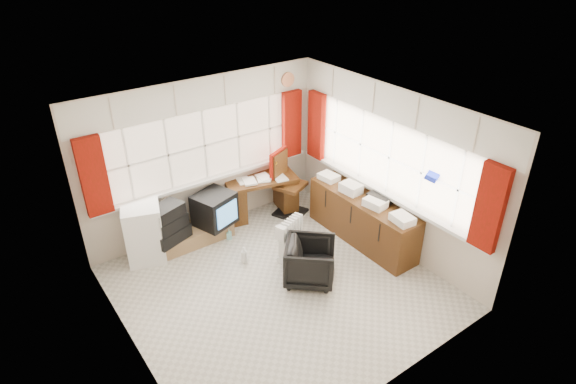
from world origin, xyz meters
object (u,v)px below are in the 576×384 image
desk (261,194)px  mini_fridge (144,233)px  task_chair (284,181)px  crt_tv (215,209)px  desk_lamp (281,158)px  radiator (291,242)px  credenza (362,218)px  tv_bench (188,236)px  office_chair (310,262)px

desk → mini_fridge: (-2.09, -0.07, 0.07)m
task_chair → crt_tv: size_ratio=1.63×
desk_lamp → radiator: 1.63m
credenza → desk_lamp: bearing=106.3°
desk_lamp → task_chair: bearing=-105.7°
tv_bench → mini_fridge: bearing=179.1°
mini_fridge → desk: bearing=1.9°
office_chair → radiator: radiator is taller
crt_tv → radiator: bearing=-61.1°
desk_lamp → office_chair: 2.14m
desk_lamp → credenza: 1.72m
tv_bench → credenza: bearing=-33.7°
desk_lamp → radiator: size_ratio=0.58×
tv_bench → crt_tv: 0.60m
task_chair → credenza: task_chair is taller
office_chair → mini_fridge: mini_fridge is taller
desk_lamp → tv_bench: (-1.82, -0.04, -0.84)m
credenza → office_chair: bearing=-166.5°
office_chair → tv_bench: bearing=71.0°
task_chair → office_chair: 1.90m
radiator → tv_bench: radiator is taller
desk → desk_lamp: 0.70m
task_chair → mini_fridge: task_chair is taller
desk_lamp → crt_tv: 1.45m
desk → desk_lamp: desk_lamp is taller
radiator → credenza: size_ratio=0.34×
crt_tv → desk_lamp: bearing=5.5°
desk → mini_fridge: mini_fridge is taller
desk_lamp → credenza: size_ratio=0.19×
desk → radiator: size_ratio=1.95×
office_chair → credenza: 1.31m
radiator → tv_bench: 1.66m
desk_lamp → radiator: bearing=-119.6°
radiator → mini_fridge: size_ratio=0.74×
desk → office_chair: bearing=-102.4°
desk → crt_tv: 0.99m
credenza → mini_fridge: (-2.94, 1.53, 0.06)m
desk_lamp → tv_bench: bearing=-178.8°
office_chair → credenza: credenza is taller
task_chair → crt_tv: task_chair is taller
credenza → mini_fridge: mini_fridge is taller
office_chair → mini_fridge: size_ratio=0.76×
radiator → tv_bench: bearing=131.3°
crt_tv → mini_fridge: 1.13m
task_chair → mini_fridge: 2.45m
desk → mini_fridge: 2.09m
task_chair → crt_tv: bearing=179.0°
radiator → tv_bench: size_ratio=0.48×
radiator → credenza: bearing=-13.1°
tv_bench → crt_tv: bearing=-11.3°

